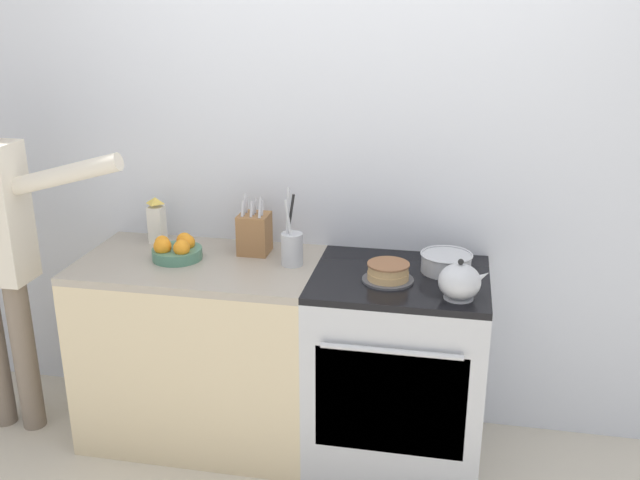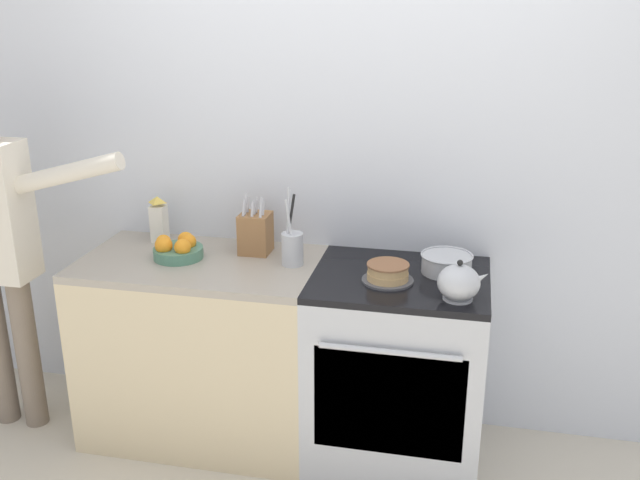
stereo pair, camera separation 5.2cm
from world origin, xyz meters
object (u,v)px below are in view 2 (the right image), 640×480
object	(u,v)px
stove_range	(397,368)
layer_cake	(388,273)
tea_kettle	(459,283)
mixing_bowl	(447,263)
utensil_crock	(292,247)
milk_carton	(159,220)
fruit_bowl	(178,249)
knife_block	(255,232)

from	to	relation	value
stove_range	layer_cake	bearing A→B (deg)	-125.28
layer_cake	tea_kettle	size ratio (longest dim) A/B	1.06
mixing_bowl	layer_cake	bearing A→B (deg)	-147.25
mixing_bowl	utensil_crock	bearing A→B (deg)	-176.10
tea_kettle	milk_carton	xyz separation A→B (m)	(-1.45, 0.40, 0.04)
utensil_crock	stove_range	bearing A→B (deg)	-4.62
layer_cake	utensil_crock	distance (m)	0.46
tea_kettle	mixing_bowl	xyz separation A→B (m)	(-0.06, 0.28, -0.03)
layer_cake	milk_carton	xyz separation A→B (m)	(-1.15, 0.27, 0.07)
tea_kettle	fruit_bowl	xyz separation A→B (m)	(-1.27, 0.20, -0.03)
tea_kettle	mixing_bowl	distance (m)	0.29
layer_cake	mixing_bowl	xyz separation A→B (m)	(0.24, 0.15, 0.01)
layer_cake	utensil_crock	world-z (taller)	utensil_crock
stove_range	mixing_bowl	bearing A→B (deg)	24.33
knife_block	utensil_crock	world-z (taller)	utensil_crock
layer_cake	tea_kettle	distance (m)	0.32
knife_block	utensil_crock	xyz separation A→B (m)	(0.21, -0.12, -0.02)
stove_range	knife_block	distance (m)	0.89
knife_block	milk_carton	world-z (taller)	knife_block
layer_cake	tea_kettle	world-z (taller)	tea_kettle
fruit_bowl	utensil_crock	bearing A→B (deg)	3.12
stove_range	layer_cake	size ratio (longest dim) A/B	4.07
mixing_bowl	utensil_crock	distance (m)	0.68
mixing_bowl	milk_carton	distance (m)	1.39
tea_kettle	milk_carton	size ratio (longest dim) A/B	0.91
utensil_crock	tea_kettle	bearing A→B (deg)	-17.41
stove_range	milk_carton	distance (m)	1.33
tea_kettle	mixing_bowl	world-z (taller)	tea_kettle
knife_block	stove_range	bearing A→B (deg)	-12.74
stove_range	milk_carton	size ratio (longest dim) A/B	3.92
utensil_crock	milk_carton	xyz separation A→B (m)	(-0.71, 0.17, 0.03)
tea_kettle	mixing_bowl	size ratio (longest dim) A/B	0.91
mixing_bowl	utensil_crock	xyz separation A→B (m)	(-0.68, -0.05, 0.04)
tea_kettle	mixing_bowl	bearing A→B (deg)	102.25
stove_range	knife_block	world-z (taller)	knife_block
utensil_crock	fruit_bowl	world-z (taller)	utensil_crock
tea_kettle	knife_block	size ratio (longest dim) A/B	0.73
fruit_bowl	tea_kettle	bearing A→B (deg)	-9.04
mixing_bowl	fruit_bowl	size ratio (longest dim) A/B	1.00
layer_cake	utensil_crock	size ratio (longest dim) A/B	0.62
stove_range	fruit_bowl	bearing A→B (deg)	179.42
layer_cake	fruit_bowl	bearing A→B (deg)	175.50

